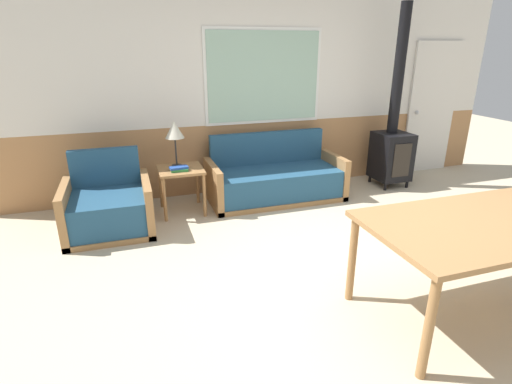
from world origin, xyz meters
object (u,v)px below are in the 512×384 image
(dining_table, at_px, (489,229))
(wood_stove, at_px, (393,140))
(couch, at_px, (275,180))
(table_lamp, at_px, (174,131))
(armchair, at_px, (109,209))
(side_table, at_px, (181,176))

(dining_table, distance_m, wood_stove, 2.98)
(wood_stove, bearing_deg, couch, -179.78)
(couch, distance_m, table_lamp, 1.46)
(armchair, bearing_deg, side_table, 1.33)
(side_table, bearing_deg, table_lamp, 107.30)
(armchair, xyz_separation_m, table_lamp, (0.81, 0.37, 0.73))
(side_table, height_order, dining_table, dining_table)
(dining_table, bearing_deg, wood_stove, 66.83)
(couch, height_order, table_lamp, table_lamp)
(armchair, relative_size, wood_stove, 0.37)
(couch, height_order, armchair, armchair)
(armchair, relative_size, side_table, 1.64)
(couch, distance_m, dining_table, 2.83)
(side_table, xyz_separation_m, dining_table, (1.84, -2.66, 0.23))
(table_lamp, distance_m, dining_table, 3.34)
(couch, distance_m, wood_stove, 1.82)
(couch, bearing_deg, wood_stove, 0.22)
(dining_table, height_order, wood_stove, wood_stove)
(side_table, distance_m, wood_stove, 3.02)
(table_lamp, distance_m, wood_stove, 3.06)
(couch, height_order, side_table, couch)
(dining_table, xyz_separation_m, wood_stove, (1.17, 2.74, -0.02))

